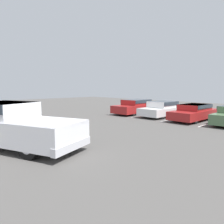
{
  "coord_description": "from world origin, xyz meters",
  "views": [
    {
      "loc": [
        10.04,
        -2.12,
        2.43
      ],
      "look_at": [
        1.31,
        6.23,
        1.0
      ],
      "focal_mm": 35.0,
      "sensor_mm": 36.0,
      "label": 1
    }
  ],
  "objects": [
    {
      "name": "stall_stripe_b",
      "position": [
        -1.02,
        12.96,
        0.0
      ],
      "size": [
        0.12,
        4.83,
        0.01
      ],
      "primitive_type": "cube",
      "color": "white",
      "rests_on": "ground_plane"
    },
    {
      "name": "parked_sedan_a",
      "position": [
        -2.46,
        12.78,
        0.67
      ],
      "size": [
        2.05,
        4.73,
        1.26
      ],
      "rotation": [
        0.0,
        0.0,
        -1.52
      ],
      "color": "maroon",
      "rests_on": "ground_plane"
    },
    {
      "name": "stall_stripe_a",
      "position": [
        -3.69,
        12.96,
        0.0
      ],
      "size": [
        0.12,
        4.83,
        0.01
      ],
      "primitive_type": "cube",
      "color": "white",
      "rests_on": "ground_plane"
    },
    {
      "name": "pickup_truck",
      "position": [
        0.98,
        0.89,
        0.9
      ],
      "size": [
        6.52,
        4.09,
        1.79
      ],
      "rotation": [
        0.0,
        0.0,
        0.36
      ],
      "color": "silver",
      "rests_on": "ground_plane"
    },
    {
      "name": "parked_sedan_c",
      "position": [
        2.94,
        12.79,
        0.62
      ],
      "size": [
        1.74,
        4.53,
        1.16
      ],
      "rotation": [
        0.0,
        0.0,
        -1.58
      ],
      "color": "maroon",
      "rests_on": "ground_plane"
    },
    {
      "name": "parked_sedan_b",
      "position": [
        0.22,
        12.86,
        0.66
      ],
      "size": [
        1.92,
        4.33,
        1.23
      ],
      "rotation": [
        0.0,
        0.0,
        -1.55
      ],
      "color": "silver",
      "rests_on": "ground_plane"
    },
    {
      "name": "stall_stripe_c",
      "position": [
        1.65,
        12.96,
        0.0
      ],
      "size": [
        0.12,
        4.83,
        0.01
      ],
      "primitive_type": "cube",
      "color": "white",
      "rests_on": "ground_plane"
    },
    {
      "name": "stall_stripe_d",
      "position": [
        4.31,
        12.96,
        0.0
      ],
      "size": [
        0.12,
        4.83,
        0.01
      ],
      "primitive_type": "cube",
      "color": "white",
      "rests_on": "ground_plane"
    }
  ]
}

